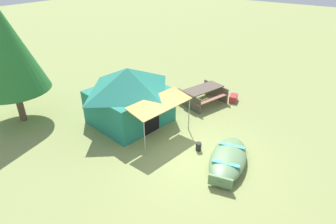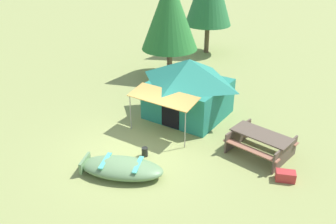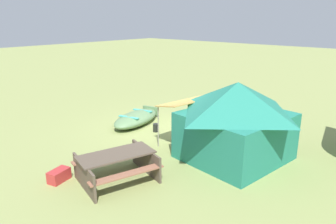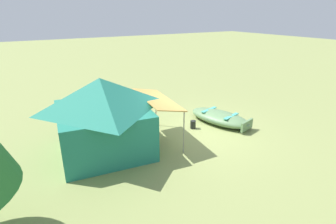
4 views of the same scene
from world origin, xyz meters
name	(u,v)px [view 1 (image 1 of 4)]	position (x,y,z in m)	size (l,w,h in m)	color
ground_plane	(191,154)	(0.00, 0.00, 0.00)	(80.00, 80.00, 0.00)	#899453
beached_rowboat	(228,159)	(0.23, -1.27, 0.25)	(2.78, 1.75, 0.47)	#5F8356
canvas_cabin_tent	(129,95)	(0.46, 3.30, 1.21)	(3.33, 3.99, 2.34)	#237B67
picnic_table	(203,93)	(3.73, 1.74, 0.48)	(2.29, 2.03, 0.75)	brown
cooler_box	(233,98)	(4.75, 0.63, 0.15)	(0.57, 0.32, 0.31)	#B42E2F
fuel_can	(199,147)	(0.36, -0.06, 0.15)	(0.21, 0.21, 0.31)	black
pine_tree_back_left	(3,46)	(-2.17, 7.02, 3.19)	(2.77, 2.77, 4.98)	brown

